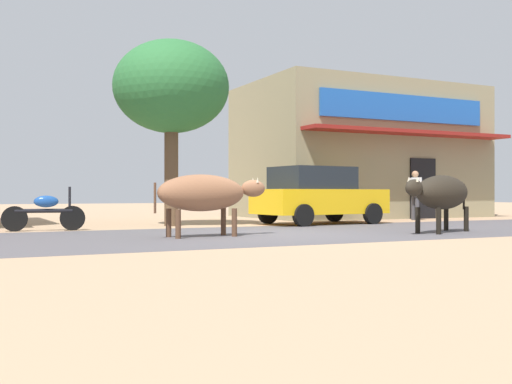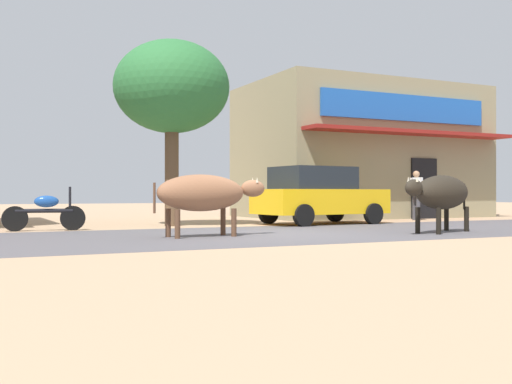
{
  "view_description": "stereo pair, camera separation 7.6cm",
  "coord_description": "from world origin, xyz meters",
  "px_view_note": "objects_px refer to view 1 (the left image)",
  "views": [
    {
      "loc": [
        -6.37,
        -11.95,
        0.9
      ],
      "look_at": [
        0.05,
        1.24,
        0.92
      ],
      "focal_mm": 43.17,
      "sensor_mm": 36.0,
      "label": 1
    },
    {
      "loc": [
        -6.3,
        -11.99,
        0.9
      ],
      "look_at": [
        0.05,
        1.24,
        0.92
      ],
      "focal_mm": 43.17,
      "sensor_mm": 36.0,
      "label": 2
    }
  ],
  "objects_px": {
    "cow_far_dark": "(441,193)",
    "pedestrian_by_shop": "(415,191)",
    "roadside_tree": "(171,88)",
    "parked_hatchback_car": "(318,195)",
    "parked_motorcycle": "(45,211)",
    "cow_near_brown": "(204,193)"
  },
  "relations": [
    {
      "from": "parked_hatchback_car",
      "to": "parked_motorcycle",
      "type": "xyz_separation_m",
      "value": [
        -7.48,
        0.06,
        -0.38
      ]
    },
    {
      "from": "parked_motorcycle",
      "to": "cow_near_brown",
      "type": "xyz_separation_m",
      "value": [
        2.68,
        -3.44,
        0.42
      ]
    },
    {
      "from": "pedestrian_by_shop",
      "to": "roadside_tree",
      "type": "bearing_deg",
      "value": 179.2
    },
    {
      "from": "cow_far_dark",
      "to": "parked_motorcycle",
      "type": "bearing_deg",
      "value": 150.37
    },
    {
      "from": "parked_hatchback_car",
      "to": "pedestrian_by_shop",
      "type": "distance_m",
      "value": 4.29
    },
    {
      "from": "parked_hatchback_car",
      "to": "cow_far_dark",
      "type": "bearing_deg",
      "value": -83.52
    },
    {
      "from": "pedestrian_by_shop",
      "to": "cow_far_dark",
      "type": "bearing_deg",
      "value": -125.36
    },
    {
      "from": "cow_far_dark",
      "to": "cow_near_brown",
      "type": "bearing_deg",
      "value": 168.27
    },
    {
      "from": "cow_far_dark",
      "to": "pedestrian_by_shop",
      "type": "height_order",
      "value": "pedestrian_by_shop"
    },
    {
      "from": "parked_motorcycle",
      "to": "pedestrian_by_shop",
      "type": "distance_m",
      "value": 11.73
    },
    {
      "from": "parked_motorcycle",
      "to": "cow_far_dark",
      "type": "height_order",
      "value": "cow_far_dark"
    },
    {
      "from": "roadside_tree",
      "to": "cow_far_dark",
      "type": "height_order",
      "value": "roadside_tree"
    },
    {
      "from": "parked_hatchback_car",
      "to": "pedestrian_by_shop",
      "type": "height_order",
      "value": "parked_hatchback_car"
    },
    {
      "from": "roadside_tree",
      "to": "parked_motorcycle",
      "type": "relative_size",
      "value": 2.69
    },
    {
      "from": "cow_far_dark",
      "to": "pedestrian_by_shop",
      "type": "relative_size",
      "value": 1.64
    },
    {
      "from": "parked_hatchback_car",
      "to": "cow_near_brown",
      "type": "relative_size",
      "value": 1.56
    },
    {
      "from": "parked_motorcycle",
      "to": "pedestrian_by_shop",
      "type": "xyz_separation_m",
      "value": [
        11.7,
        0.69,
        0.49
      ]
    },
    {
      "from": "parked_motorcycle",
      "to": "cow_near_brown",
      "type": "height_order",
      "value": "cow_near_brown"
    },
    {
      "from": "parked_motorcycle",
      "to": "pedestrian_by_shop",
      "type": "bearing_deg",
      "value": 3.37
    },
    {
      "from": "roadside_tree",
      "to": "parked_hatchback_car",
      "type": "height_order",
      "value": "roadside_tree"
    },
    {
      "from": "parked_hatchback_car",
      "to": "cow_near_brown",
      "type": "xyz_separation_m",
      "value": [
        -4.79,
        -3.38,
        0.05
      ]
    },
    {
      "from": "parked_hatchback_car",
      "to": "cow_far_dark",
      "type": "relative_size",
      "value": 1.47
    }
  ]
}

